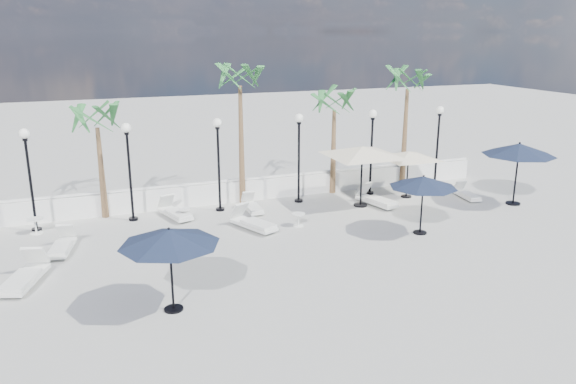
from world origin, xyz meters
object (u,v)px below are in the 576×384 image
object	(u,v)px
lounger_4	(253,222)
lounger_6	(467,194)
lounger_2	(62,245)
lounger_7	(376,199)
lounger_5	(252,206)
lounger_1	(25,276)
parasol_navy_left	(169,238)
lounger_3	(175,212)
parasol_cream_sq_b	(409,152)
parasol_cream_sq_a	(363,147)
parasol_navy_right	(519,150)
parasol_navy_mid	(423,182)

from	to	relation	value
lounger_4	lounger_6	distance (m)	10.07
lounger_2	lounger_4	bearing A→B (deg)	11.07
lounger_2	lounger_7	bearing A→B (deg)	15.99
lounger_5	lounger_1	bearing A→B (deg)	-150.88
lounger_7	parasol_navy_left	bearing A→B (deg)	-161.14
lounger_2	lounger_3	bearing A→B (deg)	40.53
lounger_2	lounger_4	distance (m)	6.68
lounger_3	parasol_cream_sq_b	distance (m)	10.38
lounger_5	parasol_cream_sq_a	size ratio (longest dim) A/B	0.30
parasol_navy_right	parasol_cream_sq_b	distance (m)	4.52
lounger_2	lounger_6	distance (m)	16.74
lounger_7	parasol_navy_mid	bearing A→B (deg)	-107.46
parasol_navy_mid	parasol_navy_right	xyz separation A→B (m)	(5.79, 1.68, 0.44)
lounger_5	lounger_7	size ratio (longest dim) A/B	0.79
lounger_2	lounger_6	world-z (taller)	lounger_2
lounger_1	lounger_6	xyz separation A→B (m)	(17.73, 2.73, -0.07)
lounger_1	parasol_navy_mid	xyz separation A→B (m)	(13.28, -0.35, 1.67)
lounger_6	parasol_navy_right	size ratio (longest dim) A/B	0.56
lounger_1	lounger_2	bearing A→B (deg)	86.39
lounger_4	parasol_navy_left	world-z (taller)	parasol_navy_left
lounger_1	parasol_navy_mid	world-z (taller)	parasol_navy_mid
lounger_4	lounger_3	bearing A→B (deg)	112.83
lounger_4	parasol_cream_sq_a	size ratio (longest dim) A/B	0.39
parasol_navy_mid	parasol_navy_right	distance (m)	6.05
lounger_6	parasol_navy_right	xyz separation A→B (m)	(1.34, -1.40, 2.18)
lounger_1	parasol_cream_sq_b	bearing A→B (deg)	33.46
lounger_5	parasol_navy_left	distance (m)	8.87
lounger_6	parasol_navy_mid	bearing A→B (deg)	-137.81
lounger_5	lounger_7	distance (m)	5.30
lounger_3	lounger_1	bearing A→B (deg)	-155.11
lounger_2	lounger_5	xyz separation A→B (m)	(7.29, 1.99, -0.02)
lounger_4	lounger_6	size ratio (longest dim) A/B	1.28
lounger_7	parasol_navy_left	distance (m)	11.72
parasol_navy_left	lounger_1	bearing A→B (deg)	140.87
lounger_1	parasol_cream_sq_b	distance (m)	15.93
lounger_2	parasol_navy_right	world-z (taller)	parasol_navy_right
lounger_1	parasol_navy_right	size ratio (longest dim) A/B	0.75
lounger_3	lounger_5	xyz separation A→B (m)	(3.12, -0.29, -0.03)
lounger_1	parasol_navy_left	size ratio (longest dim) A/B	0.86
lounger_1	parasol_navy_mid	size ratio (longest dim) A/B	0.92
lounger_5	lounger_6	world-z (taller)	lounger_5
lounger_1	parasol_navy_right	distance (m)	19.23
lounger_4	lounger_1	bearing A→B (deg)	172.60
lounger_5	lounger_6	xyz separation A→B (m)	(9.45, -1.61, -0.01)
lounger_3	parasol_cream_sq_b	xyz separation A→B (m)	(10.19, -0.75, 1.83)
lounger_2	lounger_1	bearing A→B (deg)	-101.07
lounger_3	lounger_2	bearing A→B (deg)	-168.31
lounger_5	parasol_cream_sq_a	distance (m)	5.18
lounger_4	parasol_cream_sq_a	distance (m)	5.74
parasol_navy_right	parasol_cream_sq_a	xyz separation A→B (m)	(-6.26, 2.09, 0.17)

